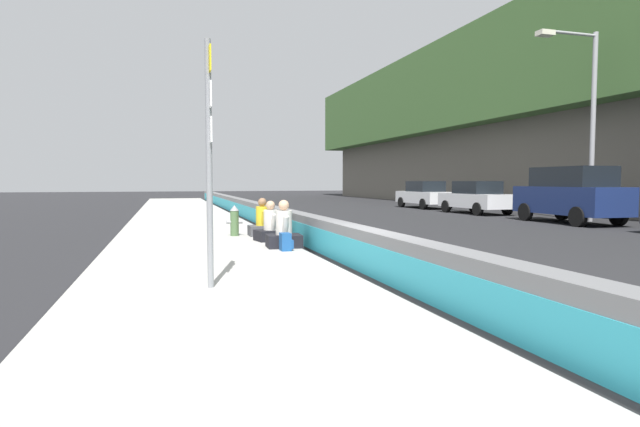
% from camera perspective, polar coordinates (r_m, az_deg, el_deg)
% --- Properties ---
extents(ground_plane, '(160.00, 160.00, 0.00)m').
position_cam_1_polar(ground_plane, '(9.36, 5.36, -6.91)').
color(ground_plane, '#232326').
rests_on(ground_plane, ground).
extents(sidewalk_strip, '(80.00, 4.40, 0.14)m').
position_cam_1_polar(sidewalk_strip, '(8.73, -11.13, -7.27)').
color(sidewalk_strip, '#A8A59E').
rests_on(sidewalk_strip, ground_plane).
extents(jersey_barrier, '(76.00, 0.45, 0.85)m').
position_cam_1_polar(jersey_barrier, '(9.29, 5.35, -4.33)').
color(jersey_barrier, slate).
rests_on(jersey_barrier, ground_plane).
extents(route_sign_post, '(0.44, 0.09, 3.60)m').
position_cam_1_polar(route_sign_post, '(7.70, -12.14, 7.46)').
color(route_sign_post, gray).
rests_on(route_sign_post, sidewalk_strip).
extents(fire_hydrant, '(0.26, 0.46, 0.88)m').
position_cam_1_polar(fire_hydrant, '(14.94, -9.43, -0.73)').
color(fire_hydrant, '#47663D').
rests_on(fire_hydrant, sidewalk_strip).
extents(seated_person_foreground, '(0.73, 0.84, 1.12)m').
position_cam_1_polar(seated_person_foreground, '(12.22, -4.01, -2.10)').
color(seated_person_foreground, black).
rests_on(seated_person_foreground, sidewalk_strip).
extents(seated_person_middle, '(0.77, 0.86, 1.05)m').
position_cam_1_polar(seated_person_middle, '(13.60, -5.48, -1.63)').
color(seated_person_middle, black).
rests_on(seated_person_middle, sidewalk_strip).
extents(seated_person_rear, '(0.69, 0.78, 1.08)m').
position_cam_1_polar(seated_person_rear, '(14.90, -6.38, -1.14)').
color(seated_person_rear, '#424247').
rests_on(seated_person_rear, sidewalk_strip).
extents(backpack, '(0.32, 0.28, 0.40)m').
position_cam_1_polar(backpack, '(11.64, -3.80, -3.16)').
color(backpack, navy).
rests_on(backpack, sidewalk_strip).
extents(street_lamp, '(0.44, 2.93, 7.86)m').
position_cam_1_polar(street_lamp, '(24.43, 27.21, 10.43)').
color(street_lamp, '#9E9EA3').
rests_on(street_lamp, ground_plane).
extents(parked_car_third, '(4.87, 2.21, 2.28)m').
position_cam_1_polar(parked_car_third, '(23.18, 25.93, 1.95)').
color(parked_car_third, navy).
rests_on(parked_car_third, ground_plane).
extents(parked_car_fourth, '(4.54, 2.03, 1.71)m').
position_cam_1_polar(parked_car_fourth, '(28.16, 16.86, 1.74)').
color(parked_car_fourth, silver).
rests_on(parked_car_fourth, ground_plane).
extents(parked_car_midline, '(4.54, 2.02, 1.71)m').
position_cam_1_polar(parked_car_midline, '(33.11, 11.49, 2.07)').
color(parked_car_midline, silver).
rests_on(parked_car_midline, ground_plane).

